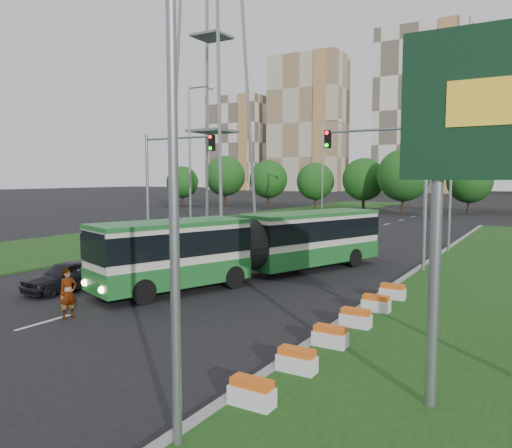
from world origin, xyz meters
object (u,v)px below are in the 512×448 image
Objects in this scene: traffic_mast_median at (395,171)px; articulated_bus at (252,244)px; transmission_pylon at (212,17)px; traffic_mast_left at (165,173)px; shopping_trolley at (66,299)px; car_left_far at (226,237)px; car_left_near at (67,276)px; pedestrian at (68,293)px.

traffic_mast_median is 0.48× the size of articulated_bus.
traffic_mast_left is at bearing -63.14° from transmission_pylon.
shopping_trolley is (6.23, -13.13, -5.07)m from traffic_mast_left.
car_left_far is (2.37, 3.71, -4.63)m from traffic_mast_left.
car_left_far is at bearing 102.59° from car_left_near.
traffic_mast_left is at bearing 37.16° from pedestrian.
car_left_far is (-12.79, 2.71, -4.63)m from traffic_mast_median.
transmission_pylon reaches higher than shopping_trolley.
traffic_mast_median is 17.23m from car_left_near.
articulated_bus is (9.56, -4.58, -3.68)m from traffic_mast_left.
articulated_bus is 9.81m from pedestrian.
traffic_mast_median is 17.47m from shopping_trolley.
traffic_mast_left is at bearing -176.23° from traffic_mast_median.
pedestrian is 3.17× the size of shopping_trolley.
articulated_bus is 3.79× the size of car_left_far.
transmission_pylon is (-24.78, 18.00, 16.65)m from traffic_mast_median.
car_left_near is at bearing -70.26° from traffic_mast_left.
articulated_bus reaches higher than car_left_far.
traffic_mast_left is 14.04× the size of shopping_trolley.
car_left_far is at bearing 25.25° from pedestrian.
car_left_far reaches higher than car_left_near.
shopping_trolley is at bearing -64.63° from traffic_mast_left.
articulated_bus is (-5.59, -5.58, -3.68)m from traffic_mast_median.
transmission_pylon is at bearing 120.45° from car_left_near.
car_left_near is 4.60m from pedestrian.
transmission_pylon is at bearing 144.00° from traffic_mast_median.
car_left_near is (-11.09, -12.33, -4.67)m from traffic_mast_median.
pedestrian is at bearing -116.26° from traffic_mast_median.
pedestrian is (17.30, -33.17, -21.10)m from transmission_pylon.
traffic_mast_left is 27.03m from transmission_pylon.
car_left_near is at bearing -131.98° from traffic_mast_median.
traffic_mast_left is at bearing 128.66° from shopping_trolley.
car_left_far is at bearing 168.03° from traffic_mast_median.
transmission_pylon is 10.05× the size of car_left_far.
traffic_mast_left is 1.83× the size of car_left_far.
traffic_mast_median is 0.18× the size of transmission_pylon.
car_left_far is 18.65m from pedestrian.
pedestrian is 1.89m from shopping_trolley.
shopping_trolley is (3.86, -16.84, -0.44)m from car_left_far.
transmission_pylon reaches higher than car_left_far.
traffic_mast_left reaches higher than car_left_far.
traffic_mast_median is at bearing 3.77° from traffic_mast_left.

